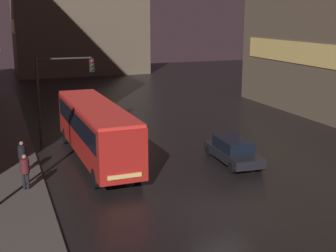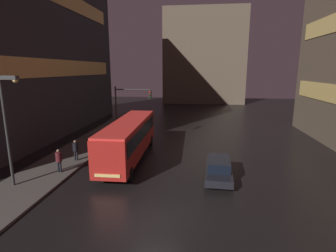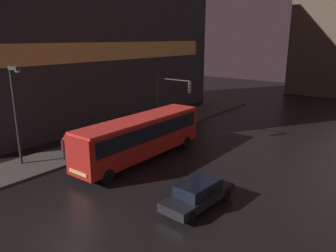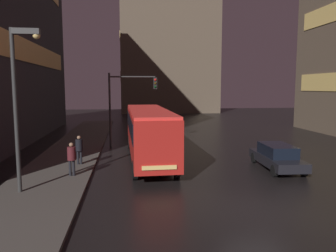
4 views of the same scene
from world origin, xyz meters
TOP-DOWN VIEW (x-y plane):
  - ground_plane at (0.00, 0.00)m, footprint 120.00×120.00m
  - sidewalk_left at (-9.00, 10.00)m, footprint 4.00×48.00m
  - building_far_backdrop at (2.92, 52.36)m, footprint 18.07×12.00m
  - bus_near at (-3.67, 9.14)m, footprint 2.67×11.73m
  - car_taxi at (3.59, 5.93)m, footprint 2.02×4.76m
  - pedestrian_near at (-7.91, 7.92)m, footprint 0.56×0.56m
  - pedestrian_mid at (-7.93, 5.34)m, footprint 0.59×0.59m
  - traffic_light_main at (-5.01, 14.23)m, footprint 3.82×0.35m

SIDE VIEW (x-z plane):
  - ground_plane at x=0.00m, z-range 0.00..0.00m
  - sidewalk_left at x=-9.00m, z-range 0.00..0.15m
  - car_taxi at x=3.59m, z-range 0.02..1.46m
  - pedestrian_near at x=-7.91m, z-range 0.33..2.06m
  - pedestrian_mid at x=-7.93m, z-range 0.34..2.09m
  - bus_near at x=-3.67m, z-range 0.39..3.72m
  - traffic_light_main at x=-5.01m, z-range 1.09..6.95m
  - building_far_backdrop at x=2.92m, z-range 0.00..20.53m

